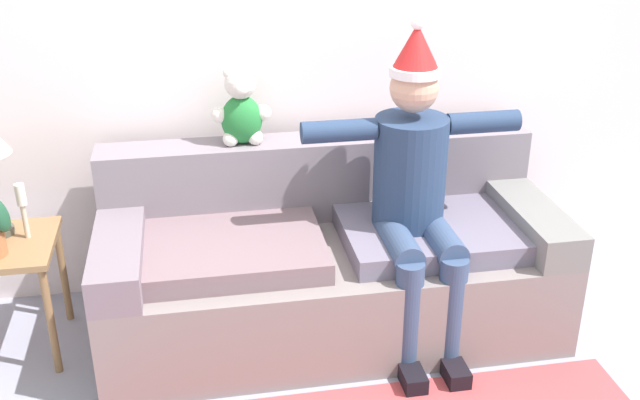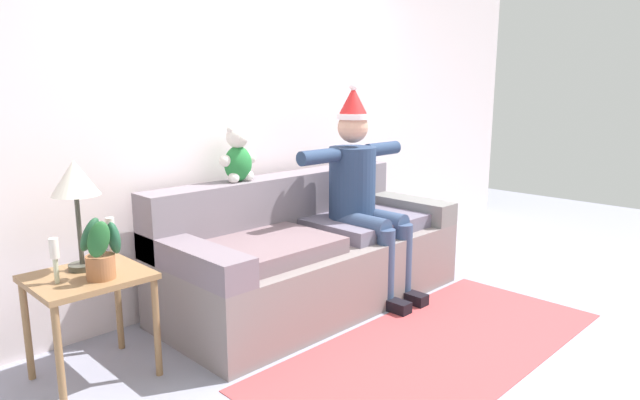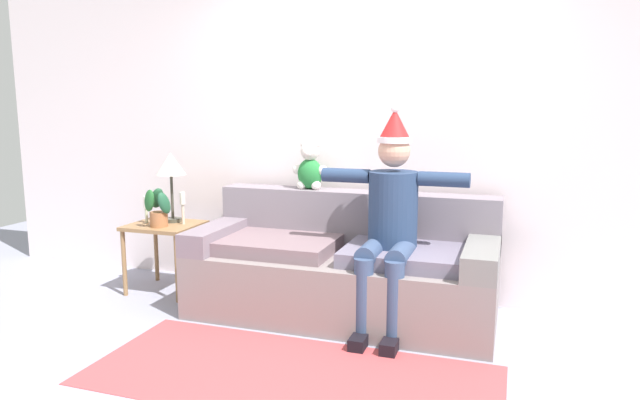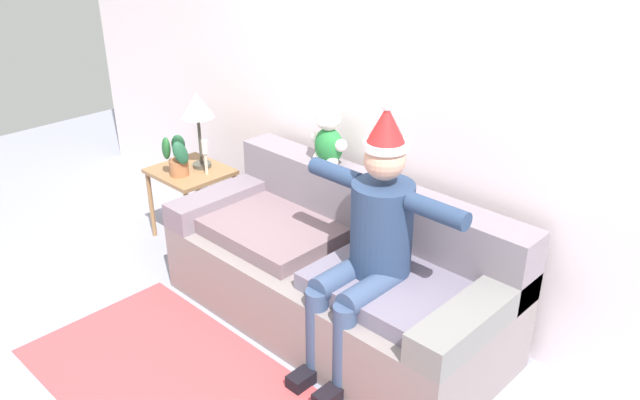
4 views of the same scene
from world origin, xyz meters
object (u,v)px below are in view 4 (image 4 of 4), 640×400
at_px(potted_plant, 177,156).
at_px(candle_tall, 174,147).
at_px(table_lamp, 197,109).
at_px(candle_short, 205,152).
at_px(person_seated, 370,240).
at_px(teddy_bear, 328,139).
at_px(side_table, 191,180).
at_px(couch, 339,273).

distance_m(potted_plant, candle_tall, 0.21).
distance_m(table_lamp, candle_tall, 0.37).
relative_size(table_lamp, candle_short, 2.17).
relative_size(person_seated, candle_tall, 6.82).
height_order(person_seated, potted_plant, person_seated).
bearing_deg(person_seated, potted_plant, 177.91).
xyz_separation_m(teddy_bear, table_lamp, (-1.15, -0.17, -0.02)).
bearing_deg(candle_tall, potted_plant, -29.12).
bearing_deg(teddy_bear, person_seated, -32.01).
distance_m(candle_tall, candle_short, 0.32).
height_order(potted_plant, candle_tall, potted_plant).
bearing_deg(teddy_bear, side_table, -166.83).
bearing_deg(teddy_bear, candle_tall, -167.50).
bearing_deg(potted_plant, candle_short, 51.80).
height_order(side_table, potted_plant, potted_plant).
relative_size(side_table, candle_short, 2.15).
xyz_separation_m(person_seated, teddy_bear, (-0.74, 0.47, 0.26)).
relative_size(table_lamp, candle_tall, 2.55).
relative_size(couch, side_table, 3.83).
bearing_deg(potted_plant, side_table, 102.82).
bearing_deg(couch, teddy_bear, 141.59).
height_order(couch, potted_plant, potted_plant).
xyz_separation_m(side_table, candle_tall, (-0.15, -0.02, 0.23)).
distance_m(side_table, candle_short, 0.30).
height_order(person_seated, candle_short, person_seated).
bearing_deg(side_table, candle_short, 14.48).
xyz_separation_m(couch, candle_tall, (-1.70, 0.00, 0.37)).
bearing_deg(candle_short, person_seated, -7.47).
xyz_separation_m(potted_plant, candle_tall, (-0.18, 0.10, -0.01)).
bearing_deg(candle_short, potted_plant, -128.20).
bearing_deg(candle_tall, teddy_bear, 12.50).
relative_size(potted_plant, candle_short, 1.23).
bearing_deg(teddy_bear, couch, -38.41).
relative_size(teddy_bear, potted_plant, 1.17).
height_order(teddy_bear, candle_tall, teddy_bear).
relative_size(teddy_bear, side_table, 0.67).
xyz_separation_m(teddy_bear, potted_plant, (-1.14, -0.40, -0.33)).
height_order(table_lamp, candle_short, table_lamp).
xyz_separation_m(teddy_bear, candle_tall, (-1.33, -0.29, -0.33)).
bearing_deg(couch, potted_plant, -176.26).
bearing_deg(couch, table_lamp, 175.43).
relative_size(teddy_bear, table_lamp, 0.66).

